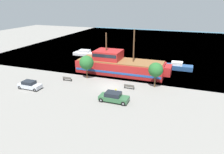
# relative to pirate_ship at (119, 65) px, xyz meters

# --- Properties ---
(ground_plane) EXTENTS (160.00, 160.00, 0.00)m
(ground_plane) POSITION_rel_pirate_ship_xyz_m (1.05, -8.31, -1.74)
(ground_plane) COLOR gray
(water_surface) EXTENTS (80.00, 80.00, 0.00)m
(water_surface) POSITION_rel_pirate_ship_xyz_m (1.05, 35.69, -1.74)
(water_surface) COLOR #38667F
(water_surface) RESTS_ON ground
(pirate_ship) EXTENTS (19.94, 6.04, 9.45)m
(pirate_ship) POSITION_rel_pirate_ship_xyz_m (0.00, 0.00, 0.00)
(pirate_ship) COLOR #A31E1E
(pirate_ship) RESTS_ON water_surface
(moored_boat_dockside) EXTENTS (7.43, 2.56, 1.55)m
(moored_boat_dockside) POSITION_rel_pirate_ship_xyz_m (-13.84, 11.59, -1.17)
(moored_boat_dockside) COLOR silver
(moored_boat_dockside) RESTS_ON water_surface
(moored_boat_outer) EXTENTS (6.09, 2.32, 1.76)m
(moored_boat_outer) POSITION_rel_pirate_ship_xyz_m (11.81, 6.94, -1.07)
(moored_boat_outer) COLOR navy
(moored_boat_outer) RESTS_ON water_surface
(parked_car_curb_front) EXTENTS (4.57, 2.00, 1.54)m
(parked_car_curb_front) POSITION_rel_pirate_ship_xyz_m (3.69, -13.76, -0.98)
(parked_car_curb_front) COLOR #2D5B38
(parked_car_curb_front) RESTS_ON ground_plane
(parked_car_curb_mid) EXTENTS (4.14, 1.78, 1.46)m
(parked_car_curb_mid) POSITION_rel_pirate_ship_xyz_m (-12.07, -14.07, -1.03)
(parked_car_curb_mid) COLOR #B7BCC6
(parked_car_curb_mid) RESTS_ON ground_plane
(fire_hydrant) EXTENTS (0.42, 0.25, 0.76)m
(fire_hydrant) POSITION_rel_pirate_ship_xyz_m (2.91, -10.56, -1.33)
(fire_hydrant) COLOR yellow
(fire_hydrant) RESTS_ON ground_plane
(bench_promenade_east) EXTENTS (1.81, 0.45, 0.85)m
(bench_promenade_east) POSITION_rel_pirate_ship_xyz_m (-7.91, -8.32, -1.30)
(bench_promenade_east) COLOR #4C4742
(bench_promenade_east) RESTS_ON ground_plane
(bench_promenade_west) EXTENTS (1.82, 0.45, 0.85)m
(bench_promenade_west) POSITION_rel_pirate_ship_xyz_m (4.53, -8.02, -1.30)
(bench_promenade_west) COLOR #4C4742
(bench_promenade_west) RESTS_ON ground_plane
(tree_row_east) EXTENTS (2.84, 2.84, 4.66)m
(tree_row_east) POSITION_rel_pirate_ship_xyz_m (-5.02, -5.50, 1.48)
(tree_row_east) COLOR brown
(tree_row_east) RESTS_ON ground_plane
(tree_row_mideast) EXTENTS (2.61, 2.61, 4.59)m
(tree_row_mideast) POSITION_rel_pirate_ship_xyz_m (8.61, -5.57, 1.53)
(tree_row_mideast) COLOR brown
(tree_row_mideast) RESTS_ON ground_plane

